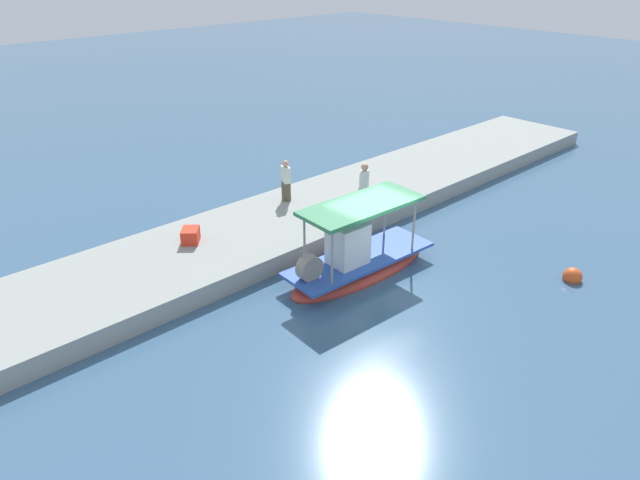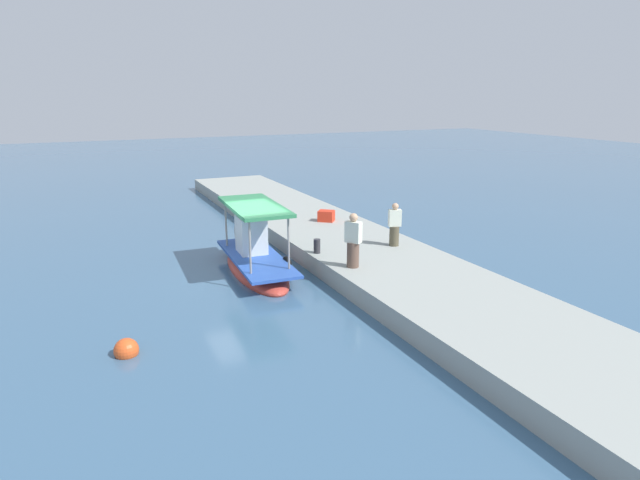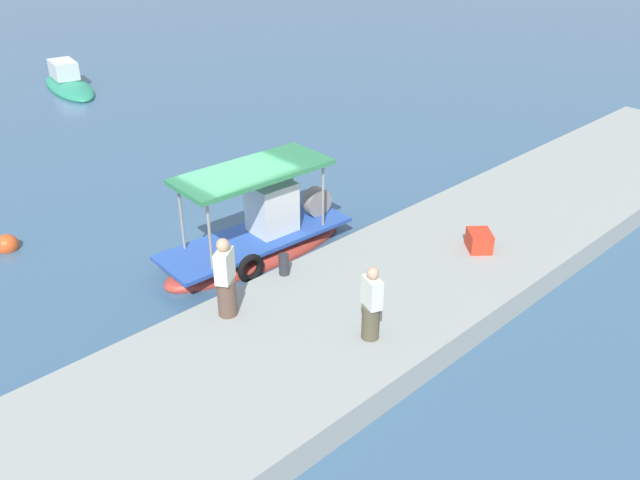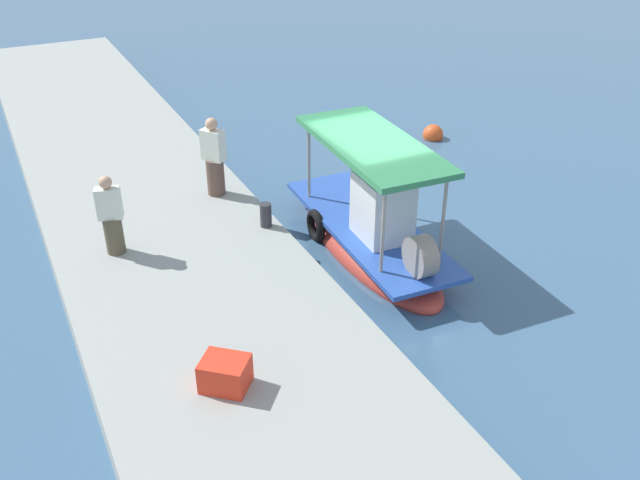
{
  "view_description": "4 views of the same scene",
  "coord_description": "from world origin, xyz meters",
  "px_view_note": "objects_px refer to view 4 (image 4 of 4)",
  "views": [
    {
      "loc": [
        12.07,
        10.4,
        9.32
      ],
      "look_at": [
        0.76,
        -1.95,
        0.8
      ],
      "focal_mm": 32.35,
      "sensor_mm": 36.0,
      "label": 1
    },
    {
      "loc": [
        -16.82,
        4.98,
        6.11
      ],
      "look_at": [
        0.66,
        -3.2,
        0.77
      ],
      "focal_mm": 29.89,
      "sensor_mm": 36.0,
      "label": 2
    },
    {
      "loc": [
        -8.8,
        -12.54,
        8.58
      ],
      "look_at": [
        0.79,
        -2.45,
        1.02
      ],
      "focal_mm": 37.06,
      "sensor_mm": 36.0,
      "label": 3
    },
    {
      "loc": [
        11.3,
        -7.19,
        7.56
      ],
      "look_at": [
        1.07,
        -2.08,
        0.97
      ],
      "focal_mm": 39.02,
      "sensor_mm": 36.0,
      "label": 4
    }
  ],
  "objects_px": {
    "fisherman_near_bollard": "(214,160)",
    "fisherman_by_crate": "(111,219)",
    "main_fishing_boat": "(371,232)",
    "mooring_bollard": "(266,215)",
    "marker_buoy": "(433,135)",
    "cargo_crate": "(225,373)"
  },
  "relations": [
    {
      "from": "fisherman_by_crate",
      "to": "mooring_bollard",
      "type": "height_order",
      "value": "fisherman_by_crate"
    },
    {
      "from": "fisherman_near_bollard",
      "to": "fisherman_by_crate",
      "type": "distance_m",
      "value": 3.02
    },
    {
      "from": "cargo_crate",
      "to": "marker_buoy",
      "type": "bearing_deg",
      "value": 131.07
    },
    {
      "from": "fisherman_near_bollard",
      "to": "fisherman_by_crate",
      "type": "xyz_separation_m",
      "value": [
        1.56,
        -2.58,
        -0.08
      ]
    },
    {
      "from": "main_fishing_boat",
      "to": "fisherman_near_bollard",
      "type": "distance_m",
      "value": 3.81
    },
    {
      "from": "mooring_bollard",
      "to": "marker_buoy",
      "type": "height_order",
      "value": "mooring_bollard"
    },
    {
      "from": "fisherman_by_crate",
      "to": "mooring_bollard",
      "type": "relative_size",
      "value": 3.17
    },
    {
      "from": "fisherman_by_crate",
      "to": "marker_buoy",
      "type": "bearing_deg",
      "value": 109.53
    },
    {
      "from": "fisherman_near_bollard",
      "to": "mooring_bollard",
      "type": "relative_size",
      "value": 3.53
    },
    {
      "from": "main_fishing_boat",
      "to": "fisherman_near_bollard",
      "type": "relative_size",
      "value": 3.06
    },
    {
      "from": "marker_buoy",
      "to": "main_fishing_boat",
      "type": "bearing_deg",
      "value": -45.81
    },
    {
      "from": "mooring_bollard",
      "to": "marker_buoy",
      "type": "bearing_deg",
      "value": 119.21
    },
    {
      "from": "main_fishing_boat",
      "to": "mooring_bollard",
      "type": "xyz_separation_m",
      "value": [
        -0.88,
        -2.0,
        0.46
      ]
    },
    {
      "from": "main_fishing_boat",
      "to": "mooring_bollard",
      "type": "height_order",
      "value": "main_fishing_boat"
    },
    {
      "from": "main_fishing_boat",
      "to": "fisherman_near_bollard",
      "type": "bearing_deg",
      "value": -139.16
    },
    {
      "from": "marker_buoy",
      "to": "cargo_crate",
      "type": "bearing_deg",
      "value": -48.93
    },
    {
      "from": "fisherman_by_crate",
      "to": "cargo_crate",
      "type": "relative_size",
      "value": 2.39
    },
    {
      "from": "mooring_bollard",
      "to": "marker_buoy",
      "type": "relative_size",
      "value": 0.85
    },
    {
      "from": "fisherman_by_crate",
      "to": "mooring_bollard",
      "type": "xyz_separation_m",
      "value": [
        0.33,
        2.99,
        -0.47
      ]
    },
    {
      "from": "mooring_bollard",
      "to": "fisherman_near_bollard",
      "type": "bearing_deg",
      "value": -167.86
    },
    {
      "from": "mooring_bollard",
      "to": "cargo_crate",
      "type": "distance_m",
      "value": 4.86
    },
    {
      "from": "mooring_bollard",
      "to": "cargo_crate",
      "type": "relative_size",
      "value": 0.75
    }
  ]
}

